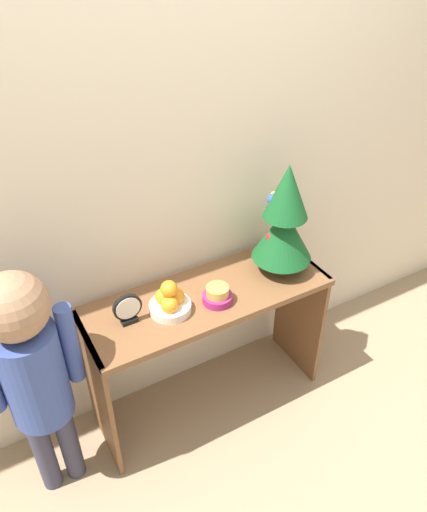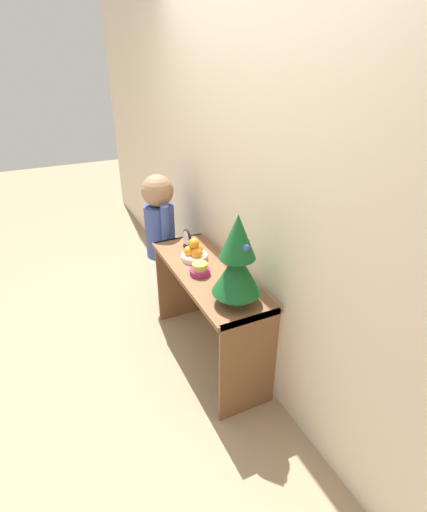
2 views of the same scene
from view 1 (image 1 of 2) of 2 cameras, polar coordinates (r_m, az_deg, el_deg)
name	(u,v)px [view 1 (image 1 of 2)]	position (r m, az deg, el deg)	size (l,w,h in m)	color
ground_plane	(228,426)	(2.66, 1.70, -18.83)	(12.00, 12.00, 0.00)	#997F60
back_wall	(178,164)	(2.15, -4.09, 10.44)	(7.00, 0.05, 2.50)	beige
console_table	(208,321)	(2.36, -0.66, -7.43)	(1.14, 0.41, 0.72)	brown
mini_tree	(284,221)	(2.27, 8.11, 4.03)	(0.28, 0.28, 0.55)	#4C3828
fruit_bowl	(170,301)	(2.14, -5.01, -5.19)	(0.18, 0.18, 0.16)	silver
singing_bowl	(217,295)	(2.19, 0.46, -4.52)	(0.13, 0.13, 0.08)	#9E2366
desk_clock	(128,309)	(2.10, -9.78, -6.01)	(0.12, 0.04, 0.14)	black
child_figure	(31,365)	(2.02, -20.13, -11.64)	(0.37, 0.25, 1.16)	#38384C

